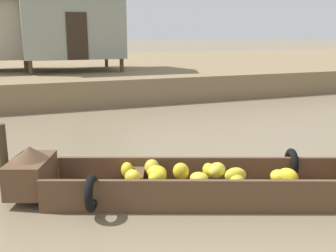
{
  "coord_description": "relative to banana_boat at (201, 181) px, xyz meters",
  "views": [
    {
      "loc": [
        -1.21,
        -0.09,
        2.46
      ],
      "look_at": [
        1.25,
        6.36,
        0.84
      ],
      "focal_mm": 41.84,
      "sensor_mm": 36.0,
      "label": 1
    }
  ],
  "objects": [
    {
      "name": "riverbank_strip",
      "position": [
        -1.27,
        17.94,
        0.19
      ],
      "size": [
        160.0,
        20.0,
        0.94
      ],
      "primitive_type": "cube",
      "color": "#7F6B4C",
      "rests_on": "ground"
    },
    {
      "name": "stilt_house_mid_right",
      "position": [
        -0.25,
        12.31,
        2.68
      ],
      "size": [
        4.67,
        3.86,
        4.07
      ],
      "color": "#4C3826",
      "rests_on": "riverbank_strip"
    },
    {
      "name": "banana_boat",
      "position": [
        0.0,
        0.0,
        0.0
      ],
      "size": [
        5.72,
        2.96,
        0.82
      ],
      "color": "brown",
      "rests_on": "ground"
    },
    {
      "name": "mooring_post",
      "position": [
        -2.8,
        1.14,
        0.3
      ],
      "size": [
        0.14,
        0.14,
        1.15
      ],
      "primitive_type": "cylinder",
      "color": "#423323",
      "rests_on": "ground"
    },
    {
      "name": "ground_plane",
      "position": [
        -1.27,
        5.0,
        -0.28
      ],
      "size": [
        300.0,
        300.0,
        0.0
      ],
      "primitive_type": "plane",
      "color": "#7A6B51"
    }
  ]
}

